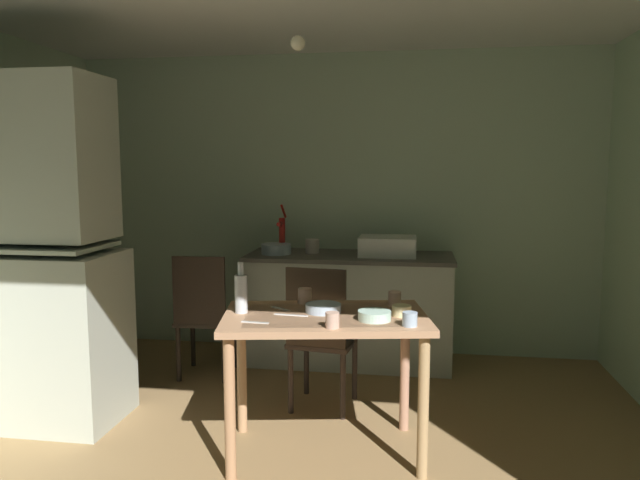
{
  "coord_description": "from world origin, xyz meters",
  "views": [
    {
      "loc": [
        0.67,
        -3.24,
        1.56
      ],
      "look_at": [
        0.12,
        0.25,
        1.12
      ],
      "focal_mm": 33.37,
      "sensor_mm": 36.0,
      "label": 1
    }
  ],
  "objects": [
    {
      "name": "ground_plane",
      "position": [
        0.0,
        0.0,
        0.0
      ],
      "size": [
        5.34,
        5.34,
        0.0
      ],
      "primitive_type": "plane",
      "color": "olive"
    },
    {
      "name": "wall_back",
      "position": [
        0.0,
        1.76,
        1.24
      ],
      "size": [
        4.44,
        0.1,
        2.48
      ],
      "primitive_type": "cube",
      "color": "#B4CBAD",
      "rests_on": "ground"
    },
    {
      "name": "hutch_cabinet",
      "position": [
        -1.62,
        0.0,
        0.98
      ],
      "size": [
        1.06,
        0.57,
        2.09
      ],
      "color": "#AFB4A4",
      "rests_on": "ground"
    },
    {
      "name": "counter_cabinet",
      "position": [
        0.18,
        1.39,
        0.43
      ],
      "size": [
        1.62,
        0.64,
        0.87
      ],
      "color": "#AFB4A4",
      "rests_on": "ground"
    },
    {
      "name": "sink_basin",
      "position": [
        0.48,
        1.39,
        0.94
      ],
      "size": [
        0.44,
        0.34,
        0.15
      ],
      "color": "white",
      "rests_on": "counter_cabinet"
    },
    {
      "name": "hand_pump",
      "position": [
        -0.37,
        1.43,
        1.04
      ],
      "size": [
        0.05,
        0.27,
        0.39
      ],
      "color": "#B21E19",
      "rests_on": "counter_cabinet"
    },
    {
      "name": "mixing_bowl_counter",
      "position": [
        -0.4,
        1.34,
        0.91
      ],
      "size": [
        0.24,
        0.24,
        0.08
      ],
      "primitive_type": "cylinder",
      "color": "#9EB2C6",
      "rests_on": "counter_cabinet"
    },
    {
      "name": "stoneware_crock",
      "position": [
        -0.12,
        1.44,
        0.92
      ],
      "size": [
        0.11,
        0.11,
        0.11
      ],
      "primitive_type": "cylinder",
      "color": "beige",
      "rests_on": "counter_cabinet"
    },
    {
      "name": "dining_table",
      "position": [
        0.22,
        -0.17,
        0.66
      ],
      "size": [
        1.18,
        0.86,
        0.78
      ],
      "color": "tan",
      "rests_on": "ground"
    },
    {
      "name": "chair_far_side",
      "position": [
        0.1,
        0.39,
        0.5
      ],
      "size": [
        0.45,
        0.45,
        0.94
      ],
      "color": "#2D221B",
      "rests_on": "ground"
    },
    {
      "name": "chair_by_counter",
      "position": [
        -0.83,
        0.85,
        0.48
      ],
      "size": [
        0.42,
        0.42,
        0.93
      ],
      "color": "black",
      "rests_on": "ground"
    },
    {
      "name": "serving_bowl_wide",
      "position": [
        0.62,
        -0.14,
        0.8
      ],
      "size": [
        0.1,
        0.1,
        0.06
      ],
      "primitive_type": "cylinder",
      "color": "beige",
      "rests_on": "dining_table"
    },
    {
      "name": "soup_bowl_small",
      "position": [
        0.48,
        -0.25,
        0.8
      ],
      "size": [
        0.17,
        0.17,
        0.05
      ],
      "primitive_type": "cylinder",
      "color": "#ADD1C1",
      "rests_on": "dining_table"
    },
    {
      "name": "sauce_dish",
      "position": [
        0.2,
        -0.12,
        0.8
      ],
      "size": [
        0.19,
        0.19,
        0.04
      ],
      "primitive_type": "cylinder",
      "color": "#9EB2C6",
      "rests_on": "dining_table"
    },
    {
      "name": "teacup_cream",
      "position": [
        0.29,
        -0.43,
        0.81
      ],
      "size": [
        0.07,
        0.07,
        0.08
      ],
      "primitive_type": "cylinder",
      "color": "tan",
      "rests_on": "dining_table"
    },
    {
      "name": "teacup_mint",
      "position": [
        0.58,
        0.08,
        0.82
      ],
      "size": [
        0.07,
        0.07,
        0.08
      ],
      "primitive_type": "cylinder",
      "color": "tan",
      "rests_on": "dining_table"
    },
    {
      "name": "mug_dark",
      "position": [
        0.66,
        -0.34,
        0.81
      ],
      "size": [
        0.07,
        0.07,
        0.07
      ],
      "primitive_type": "cylinder",
      "color": "#9EB2C6",
      "rests_on": "dining_table"
    },
    {
      "name": "mug_tall",
      "position": [
        0.06,
        0.07,
        0.82
      ],
      "size": [
        0.08,
        0.08,
        0.09
      ],
      "primitive_type": "cylinder",
      "color": "tan",
      "rests_on": "dining_table"
    },
    {
      "name": "glass_bottle",
      "position": [
        -0.24,
        -0.2,
        0.89
      ],
      "size": [
        0.07,
        0.07,
        0.28
      ],
      "color": "#B7BCC1",
      "rests_on": "dining_table"
    },
    {
      "name": "table_knife",
      "position": [
        0.04,
        -0.22,
        0.78
      ],
      "size": [
        0.19,
        0.03,
        0.0
      ],
      "primitive_type": "cube",
      "rotation": [
        0.0,
        0.0,
        6.19
      ],
      "color": "silver",
      "rests_on": "dining_table"
    },
    {
      "name": "teaspoon_near_bowl",
      "position": [
        -0.11,
        -0.4,
        0.78
      ],
      "size": [
        0.14,
        0.03,
        0.0
      ],
      "primitive_type": "cube",
      "rotation": [
        0.0,
        0.0,
        3.07
      ],
      "color": "beige",
      "rests_on": "dining_table"
    },
    {
      "name": "teaspoon_by_cup",
      "position": [
        -0.05,
        -0.09,
        0.78
      ],
      "size": [
        0.12,
        0.1,
        0.0
      ],
      "primitive_type": "cube",
      "rotation": [
        0.0,
        0.0,
        5.64
      ],
      "color": "beige",
      "rests_on": "dining_table"
    },
    {
      "name": "pendant_bulb",
      "position": [
        0.05,
        -0.02,
        2.21
      ],
      "size": [
        0.08,
        0.08,
        0.08
      ],
      "primitive_type": "sphere",
      "color": "#F9EFCC"
    }
  ]
}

